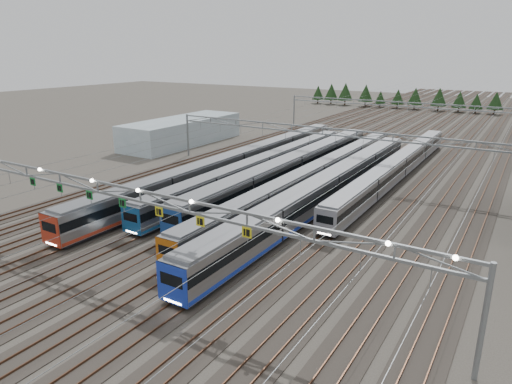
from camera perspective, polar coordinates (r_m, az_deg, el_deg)
The scene contains 13 objects.
ground at distance 44.27m, azimuth -13.55°, elevation -9.53°, with size 400.00×400.00×0.00m, color #47423A.
track_bed at distance 131.80m, azimuth 18.84°, elevation 8.47°, with size 54.00×260.00×5.42m.
train_a at distance 73.54m, azimuth -2.46°, elevation 3.57°, with size 2.98×67.64×3.89m.
train_b at distance 71.65m, azimuth 0.76°, elevation 3.11°, with size 2.79×55.43×3.63m.
train_c at distance 71.05m, azimuth 4.63°, elevation 3.08°, with size 3.06×56.42×3.99m.
train_d at distance 68.01m, azimuth 7.46°, elevation 2.10°, with size 2.64×64.67×3.43m.
train_e at distance 60.86m, azimuth 8.95°, elevation 0.47°, with size 3.03×61.30×3.95m.
train_f at distance 75.63m, azimuth 17.27°, elevation 3.01°, with size 2.64×57.79×3.44m.
gantry_near at distance 41.58m, azimuth -14.39°, elevation -0.80°, with size 56.36×0.61×8.08m.
gantry_mid at distance 74.41m, azimuth 8.32°, elevation 6.87°, with size 56.36×0.36×8.00m.
gantry_far at distance 116.71m, azimuth 17.33°, elevation 10.01°, with size 56.36×0.36×8.00m.
west_shed at distance 101.87m, azimuth -9.17°, elevation 7.51°, with size 10.00×30.00×5.41m, color #9FB6BE.
treeline at distance 167.39m, azimuth 22.70°, elevation 10.71°, with size 100.10×5.60×7.02m.
Camera 1 is at (28.79, -27.33, 19.61)m, focal length 32.00 mm.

